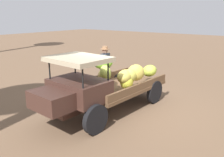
# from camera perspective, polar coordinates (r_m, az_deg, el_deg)

# --- Properties ---
(ground_plane) EXTENTS (60.00, 60.00, 0.00)m
(ground_plane) POSITION_cam_1_polar(r_m,az_deg,el_deg) (7.68, 3.14, -6.70)
(ground_plane) COLOR brown
(truck) EXTENTS (4.54, 2.04, 1.82)m
(truck) POSITION_cam_1_polar(r_m,az_deg,el_deg) (6.83, -2.79, -1.69)
(truck) COLOR #412720
(truck) RESTS_ON ground
(farmer) EXTENTS (0.52, 0.49, 1.72)m
(farmer) POSITION_cam_1_polar(r_m,az_deg,el_deg) (9.04, -1.66, 3.21)
(farmer) COLOR #3F3D4E
(farmer) RESTS_ON ground
(loose_banana_bunch) EXTENTS (0.46, 0.57, 0.39)m
(loose_banana_bunch) POSITION_cam_1_polar(r_m,az_deg,el_deg) (8.90, -10.91, -2.56)
(loose_banana_bunch) COLOR gold
(loose_banana_bunch) RESTS_ON ground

